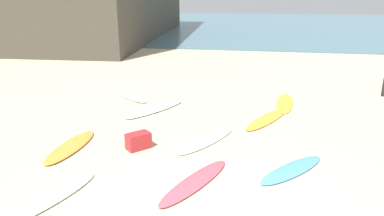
{
  "coord_description": "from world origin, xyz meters",
  "views": [
    {
      "loc": [
        0.65,
        -5.17,
        3.83
      ],
      "look_at": [
        -1.26,
        5.46,
        0.3
      ],
      "focal_mm": 33.74,
      "sensor_mm": 36.0,
      "label": 1
    }
  ],
  "objects": [
    {
      "name": "ocean_water",
      "position": [
        0.0,
        38.97,
        0.04
      ],
      "size": [
        120.0,
        40.0,
        0.08
      ],
      "primitive_type": "cube",
      "color": "slate",
      "rests_on": "ground_plane"
    },
    {
      "name": "surfboard_0",
      "position": [
        -3.89,
        2.58,
        0.04
      ],
      "size": [
        0.69,
        2.18,
        0.09
      ],
      "primitive_type": "ellipsoid",
      "rotation": [
        0.0,
        0.0,
        3.1
      ],
      "color": "orange",
      "rests_on": "ground_plane"
    },
    {
      "name": "surfboard_1",
      "position": [
        -0.55,
        3.64,
        0.03
      ],
      "size": [
        1.66,
        2.4,
        0.07
      ],
      "primitive_type": "ellipsoid",
      "rotation": [
        0.0,
        0.0,
        2.64
      ],
      "color": "silver",
      "rests_on": "ground_plane"
    },
    {
      "name": "surfboard_2",
      "position": [
        -3.11,
        0.29,
        0.04
      ],
      "size": [
        1.25,
        2.31,
        0.08
      ],
      "primitive_type": "ellipsoid",
      "rotation": [
        0.0,
        0.0,
        -0.34
      ],
      "color": "silver",
      "rests_on": "ground_plane"
    },
    {
      "name": "surfboard_3",
      "position": [
        -0.46,
        1.4,
        0.04
      ],
      "size": [
        1.42,
        2.34,
        0.07
      ],
      "primitive_type": "ellipsoid",
      "rotation": [
        0.0,
        0.0,
        -0.43
      ],
      "color": "#E24958",
      "rests_on": "ground_plane"
    },
    {
      "name": "surfboard_4",
      "position": [
        1.74,
        7.43,
        0.03
      ],
      "size": [
        0.79,
        2.48,
        0.06
      ],
      "primitive_type": "ellipsoid",
      "rotation": [
        0.0,
        0.0,
        3.05
      ],
      "color": "yellow",
      "rests_on": "ground_plane"
    },
    {
      "name": "surfboard_5",
      "position": [
        -3.98,
        7.33,
        0.04
      ],
      "size": [
        2.03,
        1.96,
        0.09
      ],
      "primitive_type": "ellipsoid",
      "rotation": [
        0.0,
        0.0,
        0.81
      ],
      "color": "beige",
      "rests_on": "ground_plane"
    },
    {
      "name": "surfboard_6",
      "position": [
        1.57,
        2.32,
        0.03
      ],
      "size": [
        1.73,
        1.92,
        0.06
      ],
      "primitive_type": "ellipsoid",
      "rotation": [
        0.0,
        0.0,
        -0.7
      ],
      "color": "#5093E4",
      "rests_on": "ground_plane"
    },
    {
      "name": "surfboard_7",
      "position": [
        -2.61,
        5.88,
        0.04
      ],
      "size": [
        1.76,
        2.47,
        0.08
      ],
      "primitive_type": "ellipsoid",
      "rotation": [
        0.0,
        0.0,
        2.61
      ],
      "color": "white",
      "rests_on": "ground_plane"
    },
    {
      "name": "surfboard_8",
      "position": [
        1.08,
        5.6,
        0.03
      ],
      "size": [
        1.62,
        2.49,
        0.06
      ],
      "primitive_type": "ellipsoid",
      "rotation": [
        0.0,
        0.0,
        -0.47
      ],
      "color": "gold",
      "rests_on": "ground_plane"
    },
    {
      "name": "beach_cooler",
      "position": [
        -2.18,
        2.86,
        0.21
      ],
      "size": [
        0.66,
        0.67,
        0.41
      ],
      "primitive_type": "cube",
      "rotation": [
        0.0,
        0.0,
        3.95
      ],
      "color": "#B2282D",
      "rests_on": "ground_plane"
    }
  ]
}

